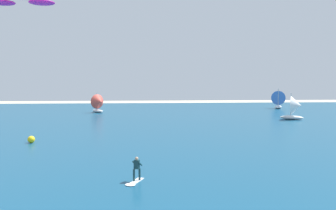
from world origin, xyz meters
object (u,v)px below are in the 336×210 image
Objects in this scene: sailboat_anchored_offshore at (99,103)px; sailboat_mid_left at (295,108)px; kitesurfer at (135,173)px; sailboat_heeled_over at (279,99)px; kite at (22,0)px; marker_buoy at (31,139)px.

sailboat_mid_left reaches higher than sailboat_anchored_offshore.
kitesurfer is 68.29m from sailboat_heeled_over.
sailboat_mid_left is at bearing 51.30° from kitesurfer.
kitesurfer is 0.45× the size of sailboat_anchored_offshore.
sailboat_heeled_over is at bearing 51.04° from kite.
sailboat_heeled_over is at bearing 73.17° from sailboat_mid_left.
sailboat_anchored_offshore is (-9.21, 50.29, 1.46)m from kitesurfer.
kite is 1.09× the size of sailboat_mid_left.
sailboat_heeled_over reaches higher than sailboat_anchored_offshore.
marker_buoy is (-46.67, -43.72, -1.91)m from sailboat_heeled_over.
sailboat_mid_left is (-7.40, -24.48, -0.13)m from sailboat_heeled_over.
sailboat_anchored_offshore is (-44.05, -8.43, -0.23)m from sailboat_heeled_over.
kite is at bearing -128.96° from sailboat_heeled_over.
sailboat_heeled_over reaches higher than sailboat_mid_left.
sailboat_anchored_offshore is at bearing 156.35° from sailboat_mid_left.
sailboat_anchored_offshore is at bearing 85.75° from marker_buoy.
kite is at bearing -89.44° from sailboat_anchored_offshore.
marker_buoy is (-3.07, 10.21, -12.62)m from kite.
sailboat_heeled_over reaches higher than marker_buoy.
marker_buoy is at bearing -94.25° from sailboat_anchored_offshore.
kite is 16.52m from marker_buoy.
sailboat_anchored_offshore is at bearing 100.38° from kitesurfer.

